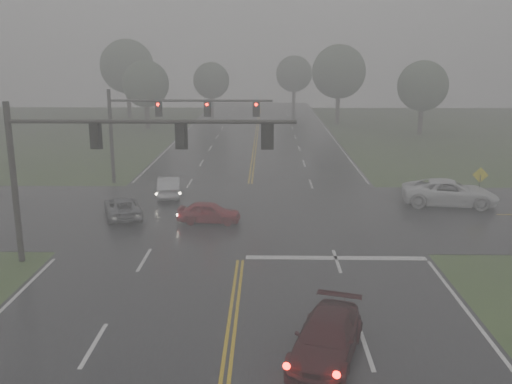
{
  "coord_description": "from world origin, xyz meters",
  "views": [
    {
      "loc": [
        1.2,
        -11.03,
        9.46
      ],
      "look_at": [
        0.7,
        16.0,
        2.82
      ],
      "focal_mm": 40.0,
      "sensor_mm": 36.0,
      "label": 1
    }
  ],
  "objects_px": {
    "signal_gantry_near": "(98,152)",
    "signal_gantry_far": "(160,118)",
    "sedan_maroon": "(326,357)",
    "sedan_silver": "(170,197)",
    "car_grey": "(123,217)",
    "sedan_red": "(209,223)",
    "pickup_white": "(449,205)"
  },
  "relations": [
    {
      "from": "signal_gantry_near",
      "to": "sedan_silver",
      "type": "bearing_deg",
      "value": 85.56
    },
    {
      "from": "sedan_red",
      "to": "pickup_white",
      "type": "xyz_separation_m",
      "value": [
        14.87,
        4.11,
        0.0
      ]
    },
    {
      "from": "signal_gantry_near",
      "to": "signal_gantry_far",
      "type": "relative_size",
      "value": 1.07
    },
    {
      "from": "sedan_red",
      "to": "sedan_silver",
      "type": "distance_m",
      "value": 6.87
    },
    {
      "from": "pickup_white",
      "to": "signal_gantry_far",
      "type": "bearing_deg",
      "value": 80.36
    },
    {
      "from": "sedan_silver",
      "to": "sedan_maroon",
      "type": "bearing_deg",
      "value": 104.82
    },
    {
      "from": "sedan_silver",
      "to": "signal_gantry_near",
      "type": "xyz_separation_m",
      "value": [
        -0.95,
        -12.27,
        5.17
      ]
    },
    {
      "from": "car_grey",
      "to": "sedan_red",
      "type": "bearing_deg",
      "value": 149.37
    },
    {
      "from": "sedan_red",
      "to": "pickup_white",
      "type": "height_order",
      "value": "pickup_white"
    },
    {
      "from": "pickup_white",
      "to": "signal_gantry_near",
      "type": "bearing_deg",
      "value": 126.39
    },
    {
      "from": "signal_gantry_near",
      "to": "sedan_red",
      "type": "bearing_deg",
      "value": 55.88
    },
    {
      "from": "sedan_maroon",
      "to": "car_grey",
      "type": "height_order",
      "value": "sedan_maroon"
    },
    {
      "from": "sedan_maroon",
      "to": "sedan_red",
      "type": "height_order",
      "value": "sedan_maroon"
    },
    {
      "from": "sedan_red",
      "to": "sedan_maroon",
      "type": "bearing_deg",
      "value": -156.39
    },
    {
      "from": "sedan_maroon",
      "to": "signal_gantry_far",
      "type": "xyz_separation_m",
      "value": [
        -9.66,
        24.91,
        4.83
      ]
    },
    {
      "from": "sedan_red",
      "to": "car_grey",
      "type": "relative_size",
      "value": 0.85
    },
    {
      "from": "sedan_maroon",
      "to": "sedan_red",
      "type": "bearing_deg",
      "value": 126.77
    },
    {
      "from": "car_grey",
      "to": "sedan_silver",
      "type": "bearing_deg",
      "value": -130.28
    },
    {
      "from": "sedan_maroon",
      "to": "signal_gantry_near",
      "type": "height_order",
      "value": "signal_gantry_near"
    },
    {
      "from": "pickup_white",
      "to": "sedan_red",
      "type": "bearing_deg",
      "value": 113.39
    },
    {
      "from": "pickup_white",
      "to": "signal_gantry_near",
      "type": "xyz_separation_m",
      "value": [
        -19.09,
        -10.35,
        5.17
      ]
    },
    {
      "from": "signal_gantry_far",
      "to": "sedan_red",
      "type": "bearing_deg",
      "value": -66.37
    },
    {
      "from": "sedan_red",
      "to": "pickup_white",
      "type": "distance_m",
      "value": 15.43
    },
    {
      "from": "sedan_silver",
      "to": "signal_gantry_far",
      "type": "bearing_deg",
      "value": -81.4
    },
    {
      "from": "sedan_maroon",
      "to": "signal_gantry_far",
      "type": "height_order",
      "value": "signal_gantry_far"
    },
    {
      "from": "sedan_maroon",
      "to": "pickup_white",
      "type": "height_order",
      "value": "pickup_white"
    },
    {
      "from": "sedan_silver",
      "to": "signal_gantry_far",
      "type": "xyz_separation_m",
      "value": [
        -1.21,
        4.2,
        4.83
      ]
    },
    {
      "from": "car_grey",
      "to": "pickup_white",
      "type": "height_order",
      "value": "pickup_white"
    },
    {
      "from": "car_grey",
      "to": "signal_gantry_near",
      "type": "relative_size",
      "value": 0.33
    },
    {
      "from": "sedan_silver",
      "to": "signal_gantry_near",
      "type": "relative_size",
      "value": 0.32
    },
    {
      "from": "sedan_red",
      "to": "car_grey",
      "type": "xyz_separation_m",
      "value": [
        -5.19,
        1.04,
        0.0
      ]
    },
    {
      "from": "signal_gantry_far",
      "to": "sedan_silver",
      "type": "bearing_deg",
      "value": -73.99
    }
  ]
}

